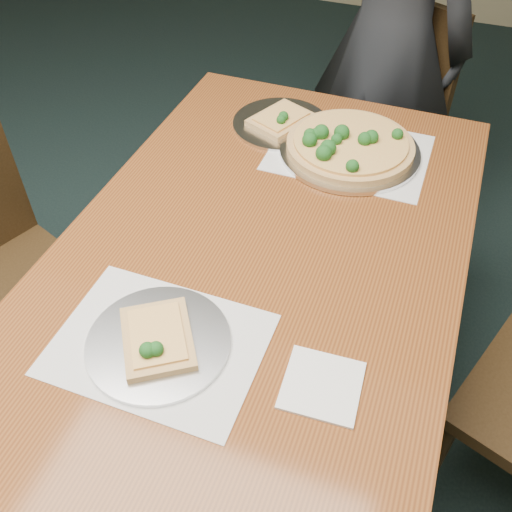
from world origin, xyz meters
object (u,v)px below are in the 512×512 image
(pizza_pan, at_px, (348,146))
(slice_plate_far, at_px, (281,122))
(chair_far, at_px, (379,114))
(diner, at_px, (389,39))
(slice_plate_near, at_px, (158,341))
(dining_table, at_px, (256,284))

(pizza_pan, height_order, slice_plate_far, pizza_pan)
(chair_far, xyz_separation_m, diner, (-0.01, 0.02, 0.28))
(chair_far, bearing_deg, diner, 146.97)
(chair_far, xyz_separation_m, slice_plate_far, (-0.21, -0.56, 0.25))
(diner, relative_size, pizza_pan, 4.18)
(slice_plate_near, bearing_deg, chair_far, 82.61)
(diner, height_order, pizza_pan, diner)
(diner, bearing_deg, pizza_pan, 106.62)
(diner, height_order, slice_plate_near, diner)
(dining_table, distance_m, diner, 1.12)
(dining_table, relative_size, slice_plate_far, 5.36)
(dining_table, distance_m, pizza_pan, 0.48)
(slice_plate_far, bearing_deg, chair_far, 69.55)
(pizza_pan, relative_size, slice_plate_far, 1.36)
(dining_table, height_order, slice_plate_near, slice_plate_near)
(diner, xyz_separation_m, slice_plate_near, (-0.17, -1.40, -0.03))
(pizza_pan, bearing_deg, diner, 91.65)
(chair_far, xyz_separation_m, slice_plate_near, (-0.18, -1.38, 0.25))
(chair_far, relative_size, diner, 0.57)
(diner, xyz_separation_m, slice_plate_far, (-0.20, -0.58, -0.04))
(diner, relative_size, slice_plate_far, 5.70)
(chair_far, height_order, pizza_pan, chair_far)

